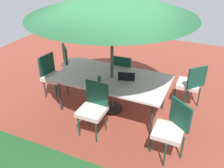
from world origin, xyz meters
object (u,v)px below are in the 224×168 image
Objects in this scene: patio_umbrella at (112,2)px; chair_north at (93,107)px; chair_southwest at (191,83)px; cup at (99,79)px; chair_south at (123,72)px; chair_northwest at (172,128)px; dining_table at (112,79)px; chair_east at (52,74)px; laptop at (127,78)px; chair_southeast at (72,61)px.

chair_north is at bearing 88.93° from patio_umbrella.
chair_southwest is 9.42× the size of cup.
patio_umbrella reaches higher than cup.
chair_south reaches higher than cup.
chair_south is (1.49, 0.10, 0.00)m from chair_southwest.
chair_north and chair_northwest have the same top height.
dining_table is at bearing -122.51° from cup.
chair_northwest is at bearing 160.67° from cup.
chair_southwest reaches higher than dining_table.
chair_east is 1.78m from laptop.
laptop reaches higher than chair_north.
laptop reaches higher than chair_east.
laptop reaches higher than chair_southwest.
chair_north is at bearing 87.77° from chair_south.
chair_south is 1.40m from chair_southeast.
patio_umbrella reaches higher than chair_southeast.
chair_southwest is 1.00× the size of chair_south.
chair_northwest is 9.42× the size of cup.
patio_umbrella is at bearing -16.75° from chair_southwest.
chair_north is 1.00× the size of chair_northwest.
chair_south is at bearing -86.56° from dining_table.
patio_umbrella is at bearing -162.18° from chair_southeast.
chair_southeast is (1.42, -1.54, 0.00)m from chair_north.
laptop is at bearing -152.06° from cup.
laptop is at bearing -157.84° from chair_southeast.
dining_table is 0.75× the size of patio_umbrella.
chair_south is 2.08m from chair_northwest.
chair_southwest is 2.88m from chair_southeast.
dining_table is 2.31× the size of chair_north.
chair_south is (0.03, -1.51, 0.00)m from chair_north.
cup is at bearing 57.49° from dining_table.
chair_south is at bearing -96.75° from cup.
patio_umbrella reaches higher than chair_southwest.
dining_table is 1.46m from chair_east.
chair_southwest and chair_south have the same top height.
cup is (-1.28, 1.00, 0.28)m from chair_southeast.
laptop reaches higher than cup.
chair_east is 2.94m from chair_northwest.
patio_umbrella is 3.07× the size of chair_southeast.
chair_south is at bearing 170.91° from chair_northwest.
patio_umbrella is 28.91× the size of cup.
chair_south is (-1.41, -0.75, 0.00)m from chair_east.
chair_northwest reaches higher than dining_table.
cup is (0.16, 0.25, 0.10)m from dining_table.
chair_east is at bearing 134.41° from chair_southeast.
chair_southeast is at bearing 6.38° from chair_east.
chair_north is at bearing -142.71° from chair_northwest.
chair_north is 2.59× the size of laptop.
dining_table is 0.32m from laptop.
cup is at bearing 79.93° from chair_south.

